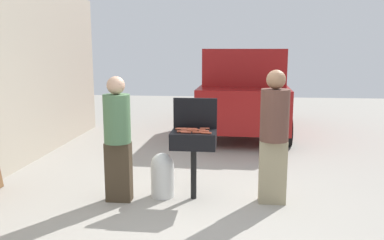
{
  "coord_description": "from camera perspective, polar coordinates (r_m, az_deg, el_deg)",
  "views": [
    {
      "loc": [
        0.34,
        -4.87,
        2.02
      ],
      "look_at": [
        -0.25,
        0.74,
        1.0
      ],
      "focal_mm": 36.93,
      "sensor_mm": 36.0,
      "label": 1
    }
  ],
  "objects": [
    {
      "name": "ground_plane",
      "position": [
        5.28,
        1.89,
        -12.25
      ],
      "size": [
        24.0,
        24.0,
        0.0
      ],
      "primitive_type": "plane",
      "color": "#9E998E"
    },
    {
      "name": "bbq_grill",
      "position": [
        5.28,
        0.23,
        -3.19
      ],
      "size": [
        0.6,
        0.44,
        0.94
      ],
      "color": "black",
      "rests_on": "ground"
    },
    {
      "name": "grill_lid_open",
      "position": [
        5.43,
        0.47,
        0.99
      ],
      "size": [
        0.6,
        0.05,
        0.42
      ],
      "primitive_type": "cube",
      "color": "black",
      "rests_on": "bbq_grill"
    },
    {
      "name": "hot_dog_0",
      "position": [
        5.26,
        1.23,
        -1.48
      ],
      "size": [
        0.13,
        0.03,
        0.03
      ],
      "primitive_type": "cylinder",
      "rotation": [
        0.0,
        1.57,
        0.01
      ],
      "color": "#AD4228",
      "rests_on": "bbq_grill"
    },
    {
      "name": "hot_dog_1",
      "position": [
        5.35,
        0.0,
        -1.28
      ],
      "size": [
        0.13,
        0.03,
        0.03
      ],
      "primitive_type": "cylinder",
      "rotation": [
        0.0,
        1.57,
        -0.02
      ],
      "color": "#AD4228",
      "rests_on": "bbq_grill"
    },
    {
      "name": "hot_dog_2",
      "position": [
        5.2,
        1.76,
        -1.63
      ],
      "size": [
        0.13,
        0.04,
        0.03
      ],
      "primitive_type": "cylinder",
      "rotation": [
        0.0,
        1.57,
        -0.12
      ],
      "color": "#B74C33",
      "rests_on": "bbq_grill"
    },
    {
      "name": "hot_dog_3",
      "position": [
        5.31,
        0.16,
        -1.37
      ],
      "size": [
        0.13,
        0.04,
        0.03
      ],
      "primitive_type": "cylinder",
      "rotation": [
        0.0,
        1.57,
        0.09
      ],
      "color": "#B74C33",
      "rests_on": "bbq_grill"
    },
    {
      "name": "hot_dog_4",
      "position": [
        5.23,
        0.02,
        -1.56
      ],
      "size": [
        0.13,
        0.04,
        0.03
      ],
      "primitive_type": "cylinder",
      "rotation": [
        0.0,
        1.57,
        -0.11
      ],
      "color": "#AD4228",
      "rests_on": "bbq_grill"
    },
    {
      "name": "hot_dog_5",
      "position": [
        5.28,
        -0.86,
        -1.44
      ],
      "size": [
        0.13,
        0.04,
        0.03
      ],
      "primitive_type": "cylinder",
      "rotation": [
        0.0,
        1.57,
        0.09
      ],
      "color": "#B74C33",
      "rests_on": "bbq_grill"
    },
    {
      "name": "hot_dog_6",
      "position": [
        5.19,
        -1.46,
        -1.66
      ],
      "size": [
        0.13,
        0.04,
        0.03
      ],
      "primitive_type": "cylinder",
      "rotation": [
        0.0,
        1.57,
        0.08
      ],
      "color": "#B74C33",
      "rests_on": "bbq_grill"
    },
    {
      "name": "hot_dog_7",
      "position": [
        5.13,
        0.79,
        -1.8
      ],
      "size": [
        0.13,
        0.03,
        0.03
      ],
      "primitive_type": "cylinder",
      "rotation": [
        0.0,
        1.57,
        -0.02
      ],
      "color": "#AD4228",
      "rests_on": "bbq_grill"
    },
    {
      "name": "hot_dog_8",
      "position": [
        5.37,
        -1.43,
        -1.25
      ],
      "size": [
        0.13,
        0.03,
        0.03
      ],
      "primitive_type": "cylinder",
      "rotation": [
        0.0,
        1.57,
        0.05
      ],
      "color": "#C6593D",
      "rests_on": "bbq_grill"
    },
    {
      "name": "hot_dog_9",
      "position": [
        5.09,
        2.1,
        -1.89
      ],
      "size": [
        0.13,
        0.03,
        0.03
      ],
      "primitive_type": "cylinder",
      "rotation": [
        0.0,
        1.57,
        -0.06
      ],
      "color": "#AD4228",
      "rests_on": "bbq_grill"
    },
    {
      "name": "hot_dog_10",
      "position": [
        5.37,
        1.84,
        -1.25
      ],
      "size": [
        0.13,
        0.04,
        0.03
      ],
      "primitive_type": "cylinder",
      "rotation": [
        0.0,
        1.57,
        0.11
      ],
      "color": "#B74C33",
      "rests_on": "bbq_grill"
    },
    {
      "name": "hot_dog_11",
      "position": [
        5.13,
        -0.88,
        -1.79
      ],
      "size": [
        0.13,
        0.03,
        0.03
      ],
      "primitive_type": "cylinder",
      "rotation": [
        0.0,
        1.57,
        0.0
      ],
      "color": "#B74C33",
      "rests_on": "bbq_grill"
    },
    {
      "name": "hot_dog_12",
      "position": [
        5.35,
        -1.72,
        -1.3
      ],
      "size": [
        0.13,
        0.03,
        0.03
      ],
      "primitive_type": "cylinder",
      "rotation": [
        0.0,
        1.57,
        -0.06
      ],
      "color": "#C6593D",
      "rests_on": "bbq_grill"
    },
    {
      "name": "propane_tank",
      "position": [
        5.5,
        -4.3,
        -7.78
      ],
      "size": [
        0.32,
        0.32,
        0.62
      ],
      "color": "silver",
      "rests_on": "ground"
    },
    {
      "name": "person_left",
      "position": [
        5.27,
        -10.71,
        -2.1
      ],
      "size": [
        0.35,
        0.35,
        1.67
      ],
      "rotation": [
        0.0,
        0.0,
        0.15
      ],
      "color": "#3F3323",
      "rests_on": "ground"
    },
    {
      "name": "person_right",
      "position": [
        5.21,
        11.77,
        -1.75
      ],
      "size": [
        0.37,
        0.37,
        1.76
      ],
      "rotation": [
        0.0,
        0.0,
        3.25
      ],
      "color": "gray",
      "rests_on": "ground"
    },
    {
      "name": "parked_minivan",
      "position": [
        9.79,
        7.53,
        4.33
      ],
      "size": [
        2.15,
        4.46,
        2.02
      ],
      "rotation": [
        0.0,
        0.0,
        3.11
      ],
      "color": "maroon",
      "rests_on": "ground"
    }
  ]
}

